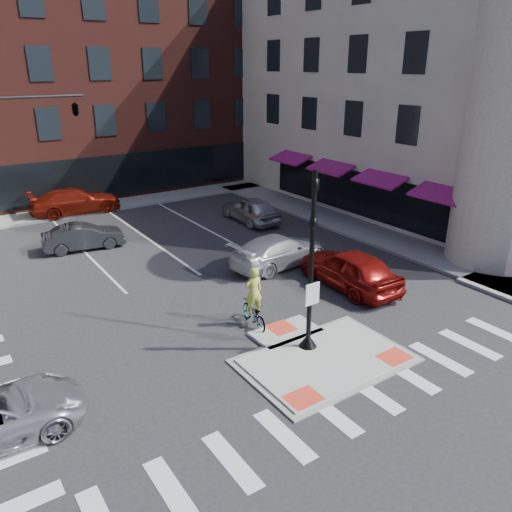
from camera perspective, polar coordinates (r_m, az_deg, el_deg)
ground at (r=16.98m, az=6.79°, el=-11.09°), size 120.00×120.00×0.00m
refuge_island at (r=16.79m, az=7.38°, el=-11.32°), size 5.40×4.65×0.13m
sidewalk_e at (r=30.42m, az=10.03°, el=3.73°), size 3.00×24.00×0.15m
sidewalk_n at (r=36.17m, az=-12.71°, el=6.32°), size 26.00×3.00×0.15m
building_n at (r=44.52m, az=-18.69°, el=18.56°), size 24.40×18.40×15.50m
building_e at (r=38.28m, az=21.52°, el=18.33°), size 21.90×23.90×17.70m
building_far_right at (r=67.38m, az=-19.01°, el=17.51°), size 12.00×12.00×12.00m
signal_pole at (r=16.13m, az=6.24°, el=-3.38°), size 0.60×0.60×5.98m
mast_arm_signal at (r=29.47m, az=-22.67°, el=14.13°), size 6.10×2.24×8.00m
red_sedan at (r=21.63m, az=10.66°, el=-1.42°), size 2.19×5.06×1.70m
white_pickup at (r=23.64m, az=2.65°, el=0.63°), size 5.28×2.61×1.48m
bg_car_dark at (r=27.24m, az=-19.10°, el=2.10°), size 4.20×1.95×1.33m
bg_car_silver at (r=30.30m, az=-0.59°, el=5.37°), size 1.95×4.60×1.55m
bg_car_red at (r=34.05m, az=-19.94°, el=5.93°), size 5.62×2.42×1.61m
cyclist at (r=18.24m, az=-0.27°, el=-5.76°), size 0.89×1.88×2.27m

